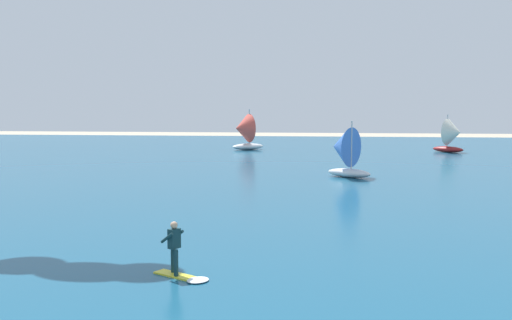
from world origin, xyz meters
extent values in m
cube|color=navy|center=(0.00, 51.84, 0.05)|extent=(160.00, 90.00, 0.10)
cube|color=yellow|center=(-3.24, 20.52, 0.12)|extent=(1.43, 1.09, 0.05)
cylinder|color=#143338|center=(-3.15, 20.32, 0.55)|extent=(0.14, 0.14, 0.80)
cylinder|color=#143338|center=(-3.33, 20.71, 0.55)|extent=(0.14, 0.14, 0.80)
cube|color=#143338|center=(-3.24, 20.52, 1.25)|extent=(0.37, 0.42, 0.60)
sphere|color=tan|center=(-3.24, 20.52, 1.66)|extent=(0.22, 0.22, 0.22)
cylinder|color=#143338|center=(-3.42, 20.37, 1.30)|extent=(0.48, 0.33, 0.39)
cylinder|color=#143338|center=(-3.20, 20.75, 1.30)|extent=(0.48, 0.33, 0.39)
ellipsoid|color=white|center=(-2.42, 20.04, 0.14)|extent=(0.87, 0.91, 0.08)
ellipsoid|color=silver|center=(3.19, 45.16, 0.41)|extent=(3.44, 2.78, 0.63)
cylinder|color=silver|center=(3.32, 45.07, 2.40)|extent=(0.10, 0.10, 3.35)
cone|color=#3F72CC|center=(2.71, 45.47, 2.23)|extent=(2.75, 3.16, 2.81)
ellipsoid|color=maroon|center=(14.75, 67.92, 0.42)|extent=(3.40, 2.98, 0.64)
cylinder|color=silver|center=(14.62, 68.01, 2.43)|extent=(0.11, 0.11, 3.39)
cone|color=silver|center=(15.21, 67.57, 2.26)|extent=(2.90, 3.16, 2.85)
ellipsoid|color=white|center=(-6.91, 69.05, 0.46)|extent=(3.91, 3.20, 0.72)
cylinder|color=silver|center=(-6.76, 69.15, 2.72)|extent=(0.12, 0.12, 3.82)
cone|color=#D84C3F|center=(-7.46, 68.69, 2.53)|extent=(3.16, 3.60, 3.21)
camera|label=1|loc=(1.09, 3.43, 5.31)|focal=41.37mm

